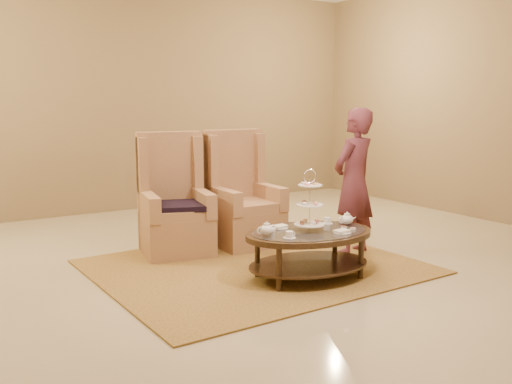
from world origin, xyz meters
TOP-DOWN VIEW (x-y plane):
  - ground at (0.00, 0.00)m, footprint 8.00×8.00m
  - ceiling at (0.00, 0.00)m, footprint 8.00×8.00m
  - wall_back at (0.00, 4.00)m, footprint 8.00×0.04m
  - rug at (-0.07, 0.28)m, footprint 3.23×2.72m
  - tea_table at (0.16, -0.32)m, footprint 1.39×1.04m
  - armchair_left at (-0.54, 1.28)m, footprint 0.86×0.89m
  - armchair_right at (0.30, 1.20)m, footprint 0.75×0.78m
  - person at (1.14, 0.16)m, footprint 0.68×0.53m

SIDE VIEW (x-z plane):
  - ground at x=0.00m, z-range 0.00..0.00m
  - ceiling at x=0.00m, z-range -0.01..0.01m
  - rug at x=-0.07m, z-range 0.00..0.02m
  - tea_table at x=0.16m, z-range -0.15..0.93m
  - armchair_right at x=0.30m, z-range -0.23..1.14m
  - armchair_left at x=-0.54m, z-range -0.22..1.14m
  - person at x=1.14m, z-range 0.00..1.64m
  - wall_back at x=0.00m, z-range 0.00..3.50m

